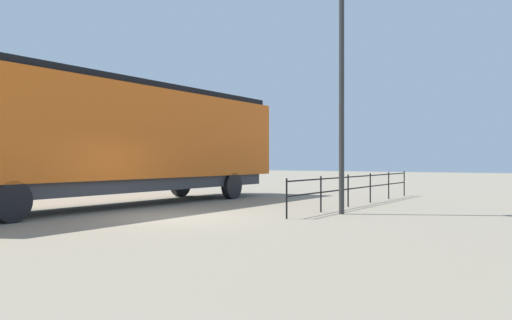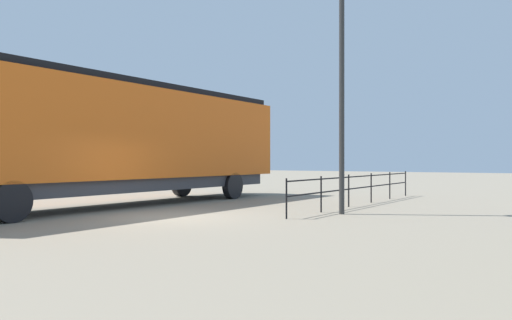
{
  "view_description": "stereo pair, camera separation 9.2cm",
  "coord_description": "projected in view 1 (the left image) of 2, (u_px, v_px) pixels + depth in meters",
  "views": [
    {
      "loc": [
        9.99,
        -11.21,
        1.63
      ],
      "look_at": [
        1.81,
        1.69,
        1.63
      ],
      "focal_mm": 36.6,
      "sensor_mm": 36.0,
      "label": 1
    },
    {
      "loc": [
        10.07,
        -11.16,
        1.63
      ],
      "look_at": [
        1.81,
        1.69,
        1.63
      ],
      "focal_mm": 36.6,
      "sensor_mm": 36.0,
      "label": 2
    }
  ],
  "objects": [
    {
      "name": "locomotive",
      "position": [
        128.0,
        138.0,
        18.8
      ],
      "size": [
        3.11,
        15.54,
        4.38
      ],
      "color": "orange",
      "rests_on": "ground_plane"
    },
    {
      "name": "lamp_post",
      "position": [
        342.0,
        54.0,
        15.69
      ],
      "size": [
        0.49,
        0.49,
        7.13
      ],
      "color": "#2D2D2D",
      "rests_on": "ground_plane"
    },
    {
      "name": "platform_fence",
      "position": [
        360.0,
        184.0,
        19.03
      ],
      "size": [
        0.05,
        11.05,
        1.12
      ],
      "color": "black",
      "rests_on": "ground_plane"
    },
    {
      "name": "ground_plane",
      "position": [
        171.0,
        217.0,
        14.82
      ],
      "size": [
        120.0,
        120.0,
        0.0
      ],
      "primitive_type": "plane",
      "color": "gray"
    }
  ]
}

